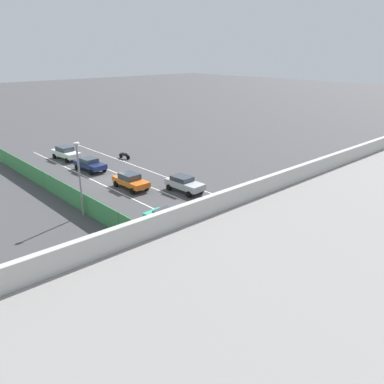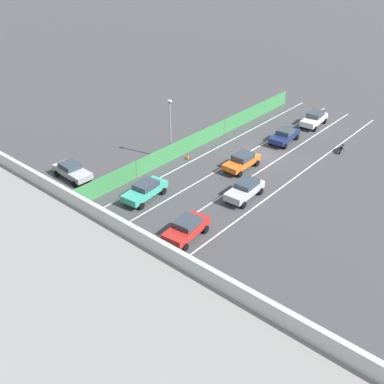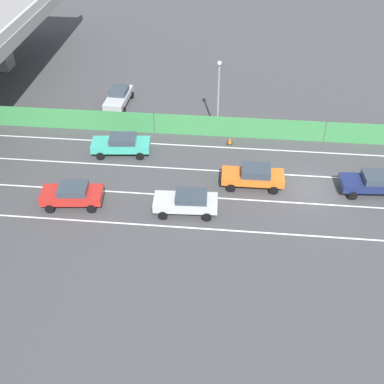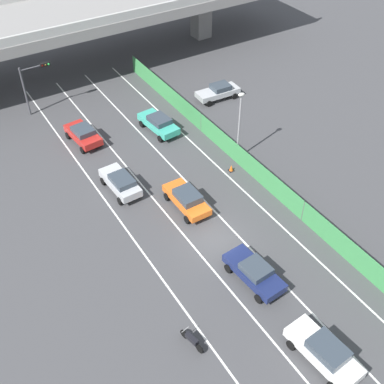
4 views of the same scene
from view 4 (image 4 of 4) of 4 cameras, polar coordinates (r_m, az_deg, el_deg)
name	(u,v)px [view 4 (image 4 of 4)]	position (r m, az deg, el deg)	size (l,w,h in m)	color
ground_plane	(215,240)	(35.74, 2.70, -5.62)	(300.00, 300.00, 0.00)	#424244
lane_line_left_edge	(121,222)	(37.42, -8.39, -3.45)	(0.14, 46.72, 0.01)	silver
lane_line_mid_left	(159,206)	(38.39, -3.86, -1.62)	(0.14, 46.72, 0.01)	silver
lane_line_mid_right	(195,191)	(39.63, 0.41, 0.12)	(0.14, 46.72, 0.01)	silver
lane_line_right_edge	(229,177)	(41.10, 4.39, 1.75)	(0.14, 46.72, 0.01)	silver
elevated_overpass	(55,20)	(56.30, -15.80, 18.81)	(57.63, 11.40, 7.54)	gray
green_fence	(247,162)	(41.38, 6.42, 3.54)	(0.10, 42.82, 1.87)	#3D8E4C
car_sedan_red	(83,134)	(45.62, -12.66, 6.65)	(2.38, 4.37, 1.60)	red
car_sedan_navy	(254,272)	(32.86, 7.34, -9.29)	(2.31, 4.66, 1.53)	navy
car_taxi_orange	(187,199)	(37.59, -0.62, -0.79)	(2.04, 4.53, 1.60)	orange
car_sedan_silver	(121,182)	(39.52, -8.38, 1.15)	(2.12, 4.42, 1.57)	#B7BABC
car_taxi_teal	(159,123)	(46.18, -3.94, 8.08)	(2.38, 4.76, 1.57)	teal
car_hatchback_white	(325,352)	(30.10, 15.30, -17.64)	(2.30, 4.80, 1.71)	silver
motorcycle	(192,340)	(30.10, -0.03, -16.97)	(0.65, 1.93, 0.93)	black
parked_wagon_silver	(218,91)	(51.30, 3.12, 11.73)	(4.61, 2.15, 1.56)	#B2B5B7
traffic_light	(33,79)	(50.04, -18.15, 12.47)	(3.03, 0.41, 5.06)	#47474C
street_lamp	(240,120)	(40.91, 5.60, 8.41)	(0.60, 0.36, 6.54)	gray
traffic_cone	(231,168)	(41.65, 4.63, 2.81)	(0.47, 0.47, 0.58)	orange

